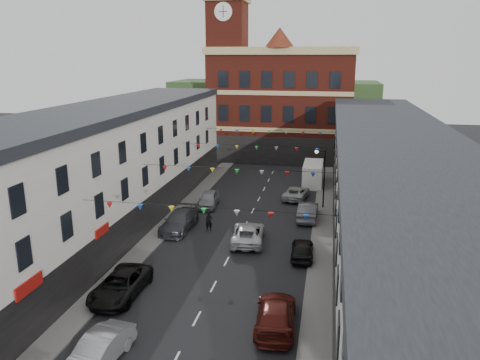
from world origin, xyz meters
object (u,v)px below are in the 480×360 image
Objects in this scene: car_left_e at (209,199)px; car_right_f at (296,193)px; car_left_d at (179,221)px; pedestrian at (209,222)px; car_right_d at (302,249)px; street_lamp at (322,171)px; moving_car at (248,233)px; car_left_b at (99,351)px; car_right_c at (276,314)px; white_van at (313,174)px; car_right_e at (308,211)px; car_left_c at (120,285)px.

car_right_f is at bearing 21.66° from car_left_e.
car_left_d is 3.23× the size of pedestrian.
car_right_d is 0.84× the size of car_right_f.
street_lamp is at bearing 36.63° from car_left_d.
moving_car is at bearing -61.59° from car_left_e.
car_right_c is at bearing 38.81° from car_left_b.
car_left_b is at bearing 27.83° from car_right_c.
street_lamp is at bearing -82.47° from white_van.
car_right_e is (10.96, 4.91, -0.01)m from car_left_d.
car_left_b is 0.94× the size of car_right_f.
car_left_d is at bearing -56.74° from car_right_c.
car_left_c is at bearing -97.21° from car_left_e.
car_left_c is at bearing -125.25° from pedestrian.
car_right_e is 12.60m from white_van.
car_right_d is 21.40m from white_van.
car_left_e is 0.90× the size of car_right_e.
car_right_c is 9.71m from car_right_d.
car_right_f is at bearing -91.80° from car_right_c.
pedestrian is (-6.76, -10.98, 0.19)m from car_right_f.
car_left_b is 0.85× the size of car_right_c.
car_left_e reaches higher than car_right_f.
car_left_e is at bearing -10.39° from car_right_e.
pedestrian is (-8.36, 4.11, 0.17)m from car_right_d.
pedestrian reaches higher than car_left_e.
car_left_d is 1.14× the size of car_right_f.
white_van is at bearing -91.74° from car_right_d.
car_left_d is at bearing -121.61° from white_van.
car_left_e is 10.23m from moving_car.
car_right_c is 15.68m from pedestrian.
car_right_f is (-0.72, 24.76, -0.10)m from car_right_c.
moving_car is 4.20m from pedestrian.
car_right_d is at bearing 65.71° from car_left_b.
car_left_d is at bearing -145.18° from street_lamp.
car_right_d is at bearing 91.35° from car_right_e.
pedestrian reaches higher than car_right_f.
pedestrian is at bearing 65.29° from car_right_f.
moving_car is at bearing -102.88° from white_van.
car_left_c is at bearing 34.16° from car_right_d.
street_lamp is at bearing -96.92° from car_right_d.
car_left_e is (0.84, 6.96, -0.06)m from car_left_d.
pedestrian is at bearing 78.60° from car_left_c.
pedestrian reaches higher than car_left_d.
car_right_f is at bearing 68.74° from car_left_c.
car_right_f is at bearing -85.98° from car_right_d.
car_left_e is (0.84, 18.90, -0.01)m from car_left_c.
street_lamp is 9.55m from white_van.
car_right_f is (-1.56, 6.29, -0.13)m from car_right_e.
car_right_d is 0.71× the size of white_van.
car_right_e is at bearing 76.41° from car_left_b.
white_van is (-1.16, 9.11, -2.62)m from street_lamp.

